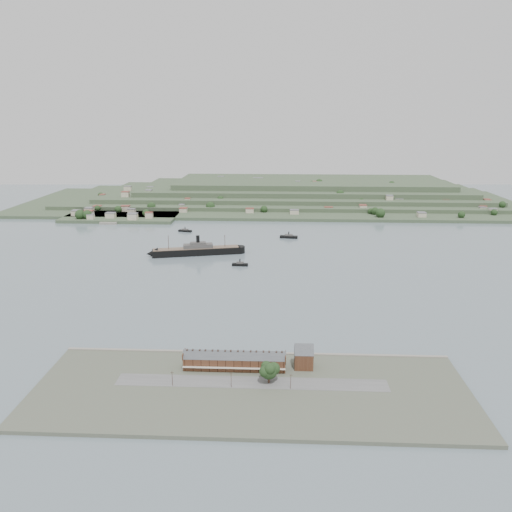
{
  "coord_description": "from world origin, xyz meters",
  "views": [
    {
      "loc": [
        13.16,
        -410.86,
        134.98
      ],
      "look_at": [
        -7.74,
        30.0,
        9.62
      ],
      "focal_mm": 35.0,
      "sensor_mm": 36.0,
      "label": 1
    }
  ],
  "objects_px": {
    "terrace_row": "(235,361)",
    "gabled_building": "(304,357)",
    "tugboat": "(240,264)",
    "fig_tree": "(269,370)",
    "steamship": "(194,251)"
  },
  "relations": [
    {
      "from": "terrace_row",
      "to": "fig_tree",
      "type": "height_order",
      "value": "fig_tree"
    },
    {
      "from": "gabled_building",
      "to": "terrace_row",
      "type": "bearing_deg",
      "value": -173.88
    },
    {
      "from": "tugboat",
      "to": "gabled_building",
      "type": "bearing_deg",
      "value": -75.51
    },
    {
      "from": "gabled_building",
      "to": "steamship",
      "type": "height_order",
      "value": "steamship"
    },
    {
      "from": "gabled_building",
      "to": "steamship",
      "type": "distance_m",
      "value": 249.37
    },
    {
      "from": "tugboat",
      "to": "fig_tree",
      "type": "height_order",
      "value": "fig_tree"
    },
    {
      "from": "gabled_building",
      "to": "tugboat",
      "type": "height_order",
      "value": "gabled_building"
    },
    {
      "from": "terrace_row",
      "to": "tugboat",
      "type": "xyz_separation_m",
      "value": [
        -12.58,
        197.8,
        -5.22
      ]
    },
    {
      "from": "fig_tree",
      "to": "steamship",
      "type": "bearing_deg",
      "value": 108.06
    },
    {
      "from": "steamship",
      "to": "gabled_building",
      "type": "bearing_deg",
      "value": -66.65
    },
    {
      "from": "tugboat",
      "to": "terrace_row",
      "type": "bearing_deg",
      "value": -86.36
    },
    {
      "from": "terrace_row",
      "to": "fig_tree",
      "type": "distance_m",
      "value": 23.88
    },
    {
      "from": "terrace_row",
      "to": "gabled_building",
      "type": "height_order",
      "value": "gabled_building"
    },
    {
      "from": "steamship",
      "to": "fig_tree",
      "type": "distance_m",
      "value": 259.79
    },
    {
      "from": "gabled_building",
      "to": "fig_tree",
      "type": "bearing_deg",
      "value": -135.45
    }
  ]
}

